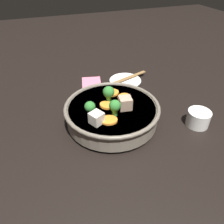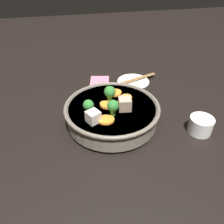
{
  "view_description": "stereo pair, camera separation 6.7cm",
  "coord_description": "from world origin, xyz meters",
  "px_view_note": "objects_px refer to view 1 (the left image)",
  "views": [
    {
      "loc": [
        0.5,
        -0.18,
        0.44
      ],
      "look_at": [
        0.0,
        0.0,
        0.04
      ],
      "focal_mm": 35.0,
      "sensor_mm": 36.0,
      "label": 1
    },
    {
      "loc": [
        0.52,
        -0.12,
        0.44
      ],
      "look_at": [
        0.0,
        0.0,
        0.04
      ],
      "focal_mm": 35.0,
      "sensor_mm": 36.0,
      "label": 2
    }
  ],
  "objects_px": {
    "stirfry_bowl": "(112,112)",
    "side_saucer": "(125,81)",
    "chopsticks_pair": "(125,79)",
    "tea_cup": "(198,118)"
  },
  "relations": [
    {
      "from": "stirfry_bowl",
      "to": "side_saucer",
      "type": "xyz_separation_m",
      "value": [
        -0.23,
        0.14,
        -0.04
      ]
    },
    {
      "from": "side_saucer",
      "to": "chopsticks_pair",
      "type": "distance_m",
      "value": 0.01
    },
    {
      "from": "side_saucer",
      "to": "tea_cup",
      "type": "height_order",
      "value": "tea_cup"
    },
    {
      "from": "stirfry_bowl",
      "to": "chopsticks_pair",
      "type": "height_order",
      "value": "stirfry_bowl"
    },
    {
      "from": "stirfry_bowl",
      "to": "tea_cup",
      "type": "xyz_separation_m",
      "value": [
        0.1,
        0.25,
        -0.02
      ]
    },
    {
      "from": "stirfry_bowl",
      "to": "tea_cup",
      "type": "height_order",
      "value": "stirfry_bowl"
    },
    {
      "from": "side_saucer",
      "to": "stirfry_bowl",
      "type": "bearing_deg",
      "value": -31.88
    },
    {
      "from": "side_saucer",
      "to": "tea_cup",
      "type": "bearing_deg",
      "value": 17.56
    },
    {
      "from": "tea_cup",
      "to": "chopsticks_pair",
      "type": "distance_m",
      "value": 0.34
    },
    {
      "from": "chopsticks_pair",
      "to": "tea_cup",
      "type": "bearing_deg",
      "value": 17.56
    }
  ]
}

